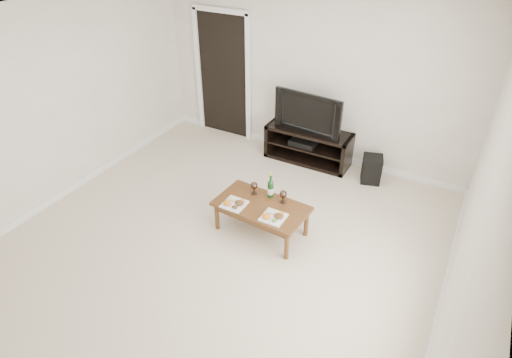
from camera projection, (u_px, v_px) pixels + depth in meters
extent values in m
plane|color=beige|center=(214.00, 252.00, 5.10)|extent=(5.50, 5.50, 0.00)
cube|color=silver|center=(311.00, 76.00, 6.40)|extent=(5.00, 0.04, 2.60)
cube|color=white|center=(197.00, 26.00, 3.65)|extent=(5.00, 5.50, 0.04)
cube|color=black|center=(223.00, 77.00, 7.15)|extent=(0.90, 0.02, 2.05)
cube|color=black|center=(308.00, 146.00, 6.71)|extent=(1.34, 0.45, 0.55)
imported|color=black|center=(311.00, 111.00, 6.39)|extent=(1.09, 0.23, 0.62)
cube|color=black|center=(304.00, 142.00, 6.71)|extent=(0.41, 0.31, 0.08)
cube|color=black|center=(372.00, 169.00, 6.26)|extent=(0.34, 0.34, 0.41)
cube|color=#573418|center=(261.00, 218.00, 5.30)|extent=(1.16, 0.69, 0.42)
cube|color=white|center=(234.00, 203.00, 5.16)|extent=(0.27, 0.27, 0.07)
cube|color=white|center=(273.00, 216.00, 4.95)|extent=(0.27, 0.27, 0.07)
cylinder|color=#0E3412|center=(271.00, 185.00, 5.23)|extent=(0.07, 0.07, 0.35)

